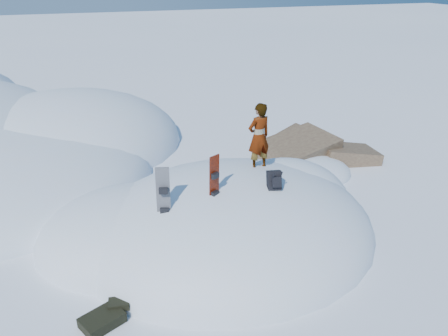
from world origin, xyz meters
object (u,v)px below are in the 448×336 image
object	(u,v)px
snowboard_red	(214,186)
backpack	(274,180)
snowboard_dark	(164,202)
person	(259,137)

from	to	relation	value
snowboard_red	backpack	xyz separation A→B (m)	(1.33, -0.12, -0.02)
snowboard_red	backpack	size ratio (longest dim) A/B	2.86
snowboard_red	snowboard_dark	bearing A→B (deg)	155.15
person	snowboard_red	bearing A→B (deg)	23.26
snowboard_red	backpack	bearing A→B (deg)	-33.39
backpack	snowboard_red	bearing A→B (deg)	-173.99
snowboard_red	snowboard_dark	distance (m)	1.11
snowboard_red	backpack	world-z (taller)	snowboard_red
snowboard_dark	backpack	xyz separation A→B (m)	(2.43, -0.06, 0.13)
snowboard_dark	person	bearing A→B (deg)	39.86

